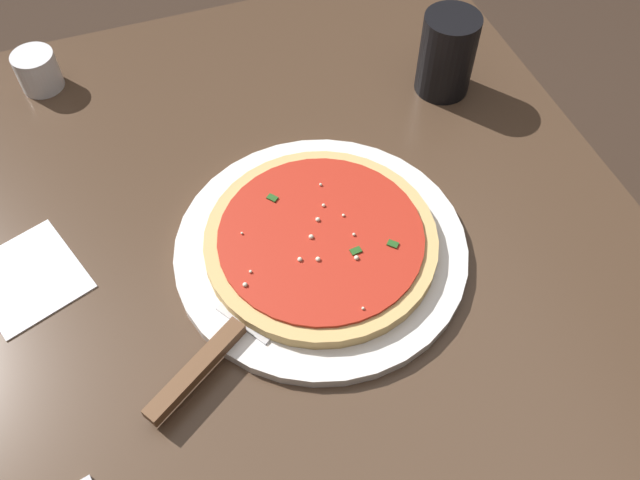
{
  "coord_description": "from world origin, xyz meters",
  "views": [
    {
      "loc": [
        0.42,
        -0.13,
        1.39
      ],
      "look_at": [
        -0.0,
        0.02,
        0.78
      ],
      "focal_mm": 37.54,
      "sensor_mm": 36.0,
      "label": 1
    }
  ],
  "objects_px": {
    "cup_tall_drink": "(447,54)",
    "napkin_loose_left": "(29,277)",
    "serving_plate": "(320,247)",
    "pizza": "(320,238)",
    "pizza_server": "(224,342)",
    "cup_small_sauce": "(38,71)"
  },
  "relations": [
    {
      "from": "cup_tall_drink",
      "to": "napkin_loose_left",
      "type": "bearing_deg",
      "value": -77.1
    },
    {
      "from": "serving_plate",
      "to": "pizza_server",
      "type": "height_order",
      "value": "pizza_server"
    },
    {
      "from": "napkin_loose_left",
      "to": "serving_plate",
      "type": "bearing_deg",
      "value": 76.9
    },
    {
      "from": "cup_small_sauce",
      "to": "napkin_loose_left",
      "type": "relative_size",
      "value": 0.47
    },
    {
      "from": "cup_tall_drink",
      "to": "napkin_loose_left",
      "type": "xyz_separation_m",
      "value": [
        0.13,
        -0.58,
        -0.06
      ]
    },
    {
      "from": "serving_plate",
      "to": "cup_tall_drink",
      "type": "xyz_separation_m",
      "value": [
        -0.21,
        0.25,
        0.05
      ]
    },
    {
      "from": "pizza",
      "to": "cup_small_sauce",
      "type": "relative_size",
      "value": 4.6
    },
    {
      "from": "pizza",
      "to": "cup_tall_drink",
      "type": "distance_m",
      "value": 0.33
    },
    {
      "from": "pizza_server",
      "to": "napkin_loose_left",
      "type": "relative_size",
      "value": 1.71
    },
    {
      "from": "pizza",
      "to": "pizza_server",
      "type": "relative_size",
      "value": 1.27
    },
    {
      "from": "serving_plate",
      "to": "cup_small_sauce",
      "type": "relative_size",
      "value": 5.84
    },
    {
      "from": "serving_plate",
      "to": "napkin_loose_left",
      "type": "bearing_deg",
      "value": -103.1
    },
    {
      "from": "cup_tall_drink",
      "to": "serving_plate",
      "type": "bearing_deg",
      "value": -50.85
    },
    {
      "from": "pizza_server",
      "to": "cup_small_sauce",
      "type": "relative_size",
      "value": 3.63
    },
    {
      "from": "pizza_server",
      "to": "cup_tall_drink",
      "type": "relative_size",
      "value": 1.82
    },
    {
      "from": "pizza",
      "to": "cup_tall_drink",
      "type": "relative_size",
      "value": 2.31
    },
    {
      "from": "serving_plate",
      "to": "cup_tall_drink",
      "type": "relative_size",
      "value": 2.93
    },
    {
      "from": "cup_tall_drink",
      "to": "napkin_loose_left",
      "type": "height_order",
      "value": "cup_tall_drink"
    },
    {
      "from": "serving_plate",
      "to": "pizza",
      "type": "distance_m",
      "value": 0.02
    },
    {
      "from": "cup_tall_drink",
      "to": "pizza",
      "type": "bearing_deg",
      "value": -50.84
    },
    {
      "from": "cup_tall_drink",
      "to": "cup_small_sauce",
      "type": "relative_size",
      "value": 2.0
    },
    {
      "from": "pizza",
      "to": "pizza_server",
      "type": "height_order",
      "value": "pizza"
    }
  ]
}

